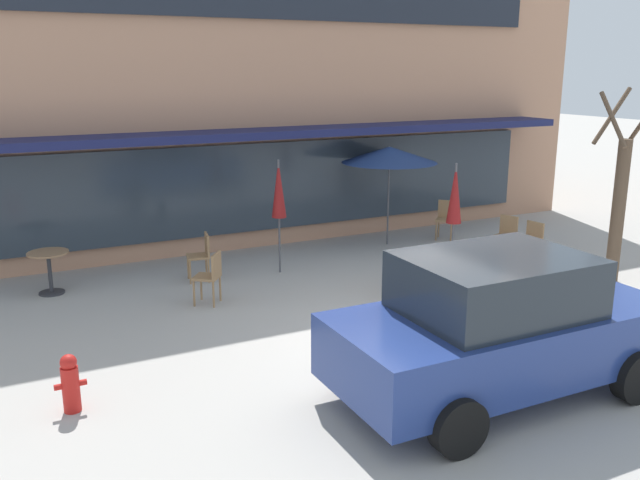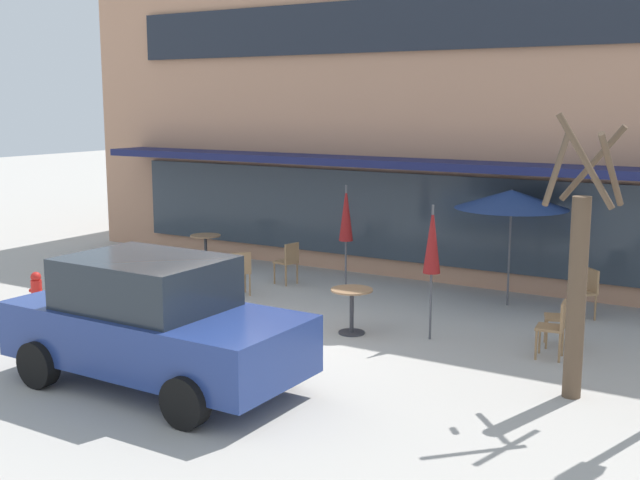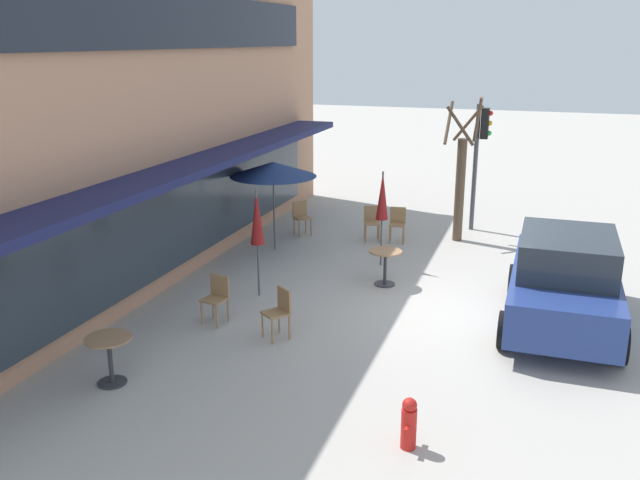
% 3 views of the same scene
% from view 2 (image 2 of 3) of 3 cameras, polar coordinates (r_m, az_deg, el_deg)
% --- Properties ---
extents(ground_plane, '(80.00, 80.00, 0.00)m').
position_cam_2_polar(ground_plane, '(12.70, -6.36, -7.70)').
color(ground_plane, '#ADA8A0').
extents(building_facade, '(17.79, 9.10, 7.48)m').
position_cam_2_polar(building_facade, '(20.87, 10.72, 9.48)').
color(building_facade, tan).
rests_on(building_facade, ground).
extents(cafe_table_near_wall, '(0.70, 0.70, 0.76)m').
position_cam_2_polar(cafe_table_near_wall, '(18.75, -8.13, -0.38)').
color(cafe_table_near_wall, '#333338').
rests_on(cafe_table_near_wall, ground).
extents(cafe_table_streetside, '(0.70, 0.70, 0.76)m').
position_cam_2_polar(cafe_table_streetside, '(13.30, 2.27, -4.52)').
color(cafe_table_streetside, '#333338').
rests_on(cafe_table_streetside, ground).
extents(patio_umbrella_green_folded, '(0.28, 0.28, 2.20)m').
position_cam_2_polar(patio_umbrella_green_folded, '(15.73, 1.86, 1.85)').
color(patio_umbrella_green_folded, '#4C4C51').
rests_on(patio_umbrella_green_folded, ground).
extents(patio_umbrella_cream_folded, '(2.10, 2.10, 2.20)m').
position_cam_2_polar(patio_umbrella_cream_folded, '(15.28, 13.47, 2.84)').
color(patio_umbrella_cream_folded, '#4C4C51').
rests_on(patio_umbrella_cream_folded, ground).
extents(patio_umbrella_corner_open, '(0.28, 0.28, 2.20)m').
position_cam_2_polar(patio_umbrella_corner_open, '(12.87, 7.98, -0.03)').
color(patio_umbrella_corner_open, '#4C4C51').
rests_on(patio_umbrella_corner_open, ground).
extents(cafe_chair_0, '(0.56, 0.56, 0.89)m').
position_cam_2_polar(cafe_chair_0, '(15.93, -5.71, -2.12)').
color(cafe_chair_0, '#9E754C').
rests_on(cafe_chair_0, ground).
extents(cafe_chair_1, '(0.46, 0.46, 0.89)m').
position_cam_2_polar(cafe_chair_1, '(16.85, -2.27, -1.42)').
color(cafe_chair_1, '#9E754C').
rests_on(cafe_chair_1, ground).
extents(cafe_chair_2, '(0.51, 0.51, 0.89)m').
position_cam_2_polar(cafe_chair_2, '(13.16, 16.90, -5.07)').
color(cafe_chair_2, '#9E754C').
rests_on(cafe_chair_2, ground).
extents(cafe_chair_3, '(0.45, 0.45, 0.89)m').
position_cam_2_polar(cafe_chair_3, '(12.52, 16.41, -5.80)').
color(cafe_chair_3, '#9E754C').
rests_on(cafe_chair_3, ground).
extents(cafe_chair_4, '(0.57, 0.57, 0.89)m').
position_cam_2_polar(cafe_chair_4, '(14.98, 18.40, -3.36)').
color(cafe_chair_4, '#9E754C').
rests_on(cafe_chair_4, ground).
extents(parked_sedan, '(4.21, 2.04, 1.76)m').
position_cam_2_polar(parked_sedan, '(11.08, -11.79, -5.74)').
color(parked_sedan, navy).
rests_on(parked_sedan, ground).
extents(street_tree, '(0.88, 0.90, 3.69)m').
position_cam_2_polar(street_tree, '(10.75, 17.88, -2.50)').
color(street_tree, brown).
rests_on(street_tree, ground).
extents(fire_hydrant, '(0.36, 0.20, 0.71)m').
position_cam_2_polar(fire_hydrant, '(15.78, -19.50, -3.40)').
color(fire_hydrant, red).
rests_on(fire_hydrant, ground).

